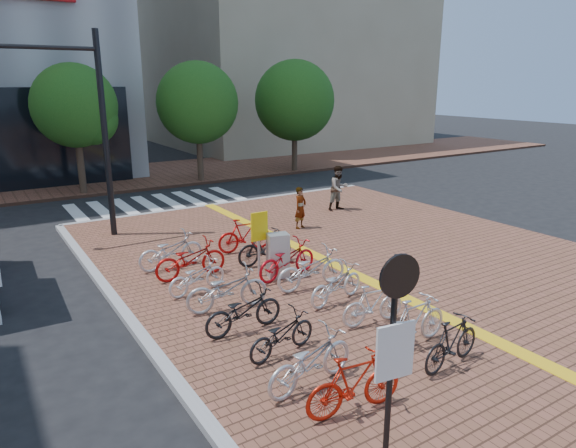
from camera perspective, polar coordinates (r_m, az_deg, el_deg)
ground at (r=11.59m, az=6.90°, el=-11.56°), size 120.00×120.00×0.00m
kerb_north at (r=22.72m, az=-6.47°, el=2.27°), size 14.00×0.25×0.15m
far_sidewalk at (r=30.10m, az=-19.32°, el=4.76°), size 70.00×8.00×0.15m
building_beige at (r=47.05m, az=-0.86°, el=20.12°), size 20.00×18.00×18.00m
crosswalk at (r=23.63m, az=-14.07°, el=2.24°), size 7.50×4.00×0.01m
street_trees at (r=27.94m, az=-7.96°, el=13.03°), size 16.20×4.60×6.35m
bike_0 at (r=8.53m, az=7.37°, el=-17.19°), size 1.77×0.71×1.03m
bike_1 at (r=9.11m, az=2.50°, el=-14.89°), size 1.96×0.93×0.99m
bike_2 at (r=10.08m, az=-0.70°, el=-12.16°), size 1.68×0.84×0.84m
bike_3 at (r=10.96m, az=-4.97°, el=-9.56°), size 1.81×0.68×0.94m
bike_4 at (r=11.97m, az=-6.78°, el=-7.18°), size 2.01×0.95×1.02m
bike_5 at (r=13.05m, az=-10.08°, el=-5.74°), size 1.70×0.86×0.85m
bike_6 at (r=14.02m, az=-10.79°, el=-3.86°), size 1.97×0.70×1.03m
bike_7 at (r=14.88m, az=-12.90°, el=-2.89°), size 1.97×0.84×1.01m
bike_8 at (r=10.14m, az=17.75°, el=-12.42°), size 1.65×0.65×0.97m
bike_9 at (r=10.65m, az=13.89°, el=-10.48°), size 1.74×0.54×1.04m
bike_10 at (r=11.38m, az=9.44°, el=-8.78°), size 1.59×0.62×0.93m
bike_11 at (r=12.35m, az=5.37°, el=-6.64°), size 1.84×0.95×0.92m
bike_12 at (r=13.10m, az=2.62°, el=-4.98°), size 2.02×0.80×1.04m
bike_13 at (r=13.80m, az=-0.12°, el=-3.95°), size 2.01×0.97×1.01m
bike_14 at (r=14.78m, az=-2.56°, el=-2.52°), size 1.76×0.51×1.06m
bike_15 at (r=15.95m, az=-4.84°, el=-1.20°), size 1.79×0.63×1.06m
pedestrian_a at (r=18.35m, az=1.39°, el=1.81°), size 0.64×0.52×1.50m
pedestrian_b at (r=21.08m, az=5.67°, el=3.99°), size 0.89×0.69×1.82m
utility_box at (r=13.79m, az=-1.12°, el=-3.52°), size 0.64×0.53×1.21m
yellow_sign at (r=13.64m, az=-3.23°, el=-0.92°), size 0.49×0.11×1.80m
notice_sign at (r=6.80m, az=11.73°, el=-12.41°), size 0.57×0.17×3.11m
traffic_light_pole at (r=17.79m, az=-25.00°, el=12.61°), size 3.60×1.39×6.71m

